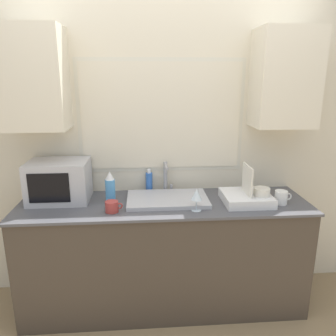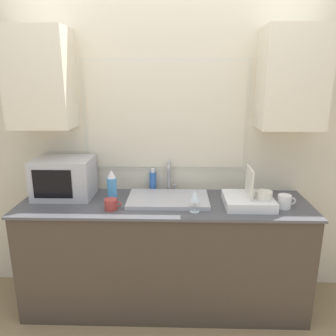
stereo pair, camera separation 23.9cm
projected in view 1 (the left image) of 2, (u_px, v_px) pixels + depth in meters
ground_plane at (167, 328)px, 2.45m from camera, size 12.00×12.00×0.00m
countertop at (164, 254)px, 2.62m from camera, size 2.21×0.63×0.89m
wall_back at (162, 130)px, 2.65m from camera, size 6.00×0.38×2.60m
sink_basin at (167, 199)px, 2.52m from camera, size 0.62×0.39×0.03m
faucet at (166, 175)px, 2.68m from camera, size 0.08×0.17×0.25m
microwave at (59, 181)px, 2.50m from camera, size 0.45×0.34×0.31m
dish_rack at (248, 196)px, 2.48m from camera, size 0.36×0.34×0.29m
spray_bottle at (110, 188)px, 2.47m from camera, size 0.07×0.07×0.24m
soap_bottle at (149, 181)px, 2.72m from camera, size 0.06×0.06×0.19m
mug_near_sink at (112, 207)px, 2.31m from camera, size 0.12×0.09×0.08m
wine_glass at (197, 195)px, 2.31m from camera, size 0.08×0.08×0.16m
mug_by_rack at (281, 197)px, 2.46m from camera, size 0.13×0.10×0.10m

